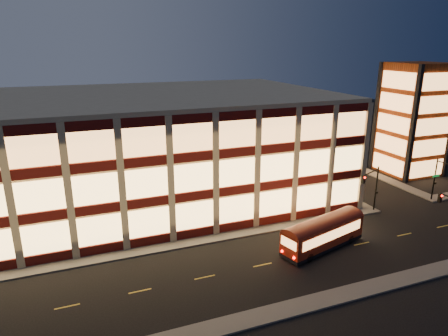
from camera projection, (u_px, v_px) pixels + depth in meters
name	position (u px, v px, depth m)	size (l,w,h in m)	color
ground	(205.00, 245.00, 43.16)	(200.00, 200.00, 0.00)	black
sidewalk_office_south	(175.00, 245.00, 42.99)	(54.00, 2.00, 0.15)	#514F4C
sidewalk_office_east	(303.00, 174.00, 66.22)	(2.00, 30.00, 0.15)	#514F4C
sidewalk_tower_west	(357.00, 167.00, 70.03)	(2.00, 30.00, 0.15)	#514F4C
sidewalk_near	(257.00, 317.00, 31.57)	(100.00, 2.00, 0.15)	#514F4C
office_building	(145.00, 146.00, 55.04)	(50.45, 30.45, 14.50)	tan
stair_tower	(413.00, 120.00, 64.94)	(8.60, 8.60, 18.00)	#8C3814
traffic_signal_far	(372.00, 183.00, 49.83)	(3.79, 1.87, 6.00)	black
traffic_signal_right	(445.00, 175.00, 52.97)	(1.20, 4.37, 6.00)	black
trolley_bus	(323.00, 231.00, 41.94)	(10.51, 5.13, 3.46)	maroon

